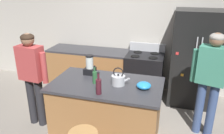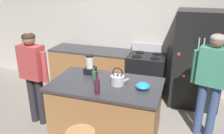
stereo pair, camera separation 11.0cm
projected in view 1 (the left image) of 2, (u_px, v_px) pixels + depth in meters
The scene contains 13 objects.
ground_plane at pixel (107, 134), 3.67m from camera, with size 14.00×14.00×0.00m, color gray.
back_wall at pixel (133, 29), 4.94m from camera, with size 8.00×0.10×2.70m, color #BCB7AD.
kitchen_island at pixel (107, 110), 3.51m from camera, with size 1.65×0.95×0.91m.
back_counter_run at pixel (93, 69), 5.11m from camera, with size 2.00×0.64×0.91m.
refrigerator at pixel (195, 59), 4.34m from camera, with size 0.90×0.73×1.85m.
stove_range at pixel (144, 75), 4.78m from camera, with size 0.76×0.65×1.09m.
person_by_island_left at pixel (32, 72), 3.62m from camera, with size 0.60×0.26×1.60m.
person_by_sink_right at pixel (211, 76), 3.35m from camera, with size 0.59×0.32×1.66m.
blender_appliance at pixel (90, 66), 3.64m from camera, with size 0.17×0.17×0.32m.
bottle_wine at pixel (99, 86), 3.00m from camera, with size 0.08×0.08×0.32m.
bottle_olive_oil at pixel (95, 77), 3.32m from camera, with size 0.07×0.07×0.28m.
mixing_bowl at pixel (144, 85), 3.17m from camera, with size 0.21×0.21×0.09m, color #268CD8.
tea_kettle at pixel (118, 80), 3.28m from camera, with size 0.28×0.20×0.27m.
Camera 1 is at (0.92, -2.90, 2.34)m, focal length 36.20 mm.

